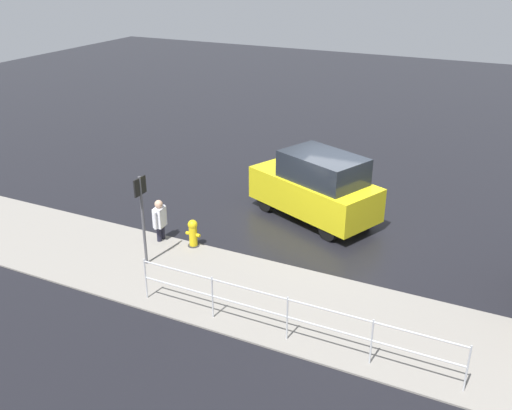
{
  "coord_description": "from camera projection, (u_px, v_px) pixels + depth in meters",
  "views": [
    {
      "loc": [
        -4.46,
        14.24,
        7.32
      ],
      "look_at": [
        1.81,
        1.35,
        0.9
      ],
      "focal_mm": 40.0,
      "sensor_mm": 36.0,
      "label": 1
    }
  ],
  "objects": [
    {
      "name": "moving_hatchback",
      "position": [
        316.0,
        187.0,
        16.6
      ],
      "size": [
        4.25,
        3.09,
        2.06
      ],
      "color": "yellow",
      "rests_on": "ground"
    },
    {
      "name": "sign_post",
      "position": [
        142.0,
        208.0,
        13.89
      ],
      "size": [
        0.07,
        0.44,
        2.4
      ],
      "color": "#4C4C51",
      "rests_on": "ground"
    },
    {
      "name": "pedestrian",
      "position": [
        160.0,
        218.0,
        15.43
      ],
      "size": [
        0.27,
        0.57,
        1.22
      ],
      "color": "silver",
      "rests_on": "ground"
    },
    {
      "name": "kerb_strip",
      "position": [
        273.0,
        300.0,
        13.01
      ],
      "size": [
        24.0,
        3.2,
        0.04
      ],
      "primitive_type": "cube",
      "color": "gray",
      "rests_on": "ground"
    },
    {
      "name": "ground_plane",
      "position": [
        333.0,
        227.0,
        16.46
      ],
      "size": [
        60.0,
        60.0,
        0.0
      ],
      "primitive_type": "plane",
      "color": "black"
    },
    {
      "name": "fire_hydrant",
      "position": [
        193.0,
        234.0,
        15.22
      ],
      "size": [
        0.42,
        0.31,
        0.8
      ],
      "color": "gold",
      "rests_on": "ground"
    },
    {
      "name": "metal_railing",
      "position": [
        287.0,
        311.0,
        11.41
      ],
      "size": [
        6.98,
        0.04,
        1.05
      ],
      "color": "#B7BABF",
      "rests_on": "ground"
    }
  ]
}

